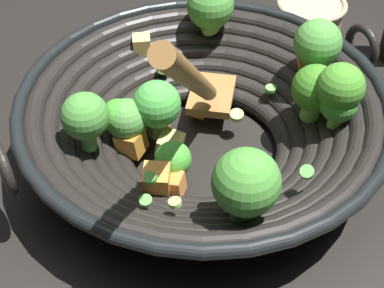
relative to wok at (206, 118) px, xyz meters
name	(u,v)px	position (x,y,z in m)	size (l,w,h in m)	color
ground_plane	(203,156)	(0.00, 0.00, -0.06)	(4.00, 4.00, 0.00)	black
wok	(206,118)	(0.00, 0.00, 0.00)	(0.40, 0.43, 0.27)	black
prep_bowl	(310,14)	(0.14, -0.27, -0.04)	(0.10, 0.10, 0.04)	tan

